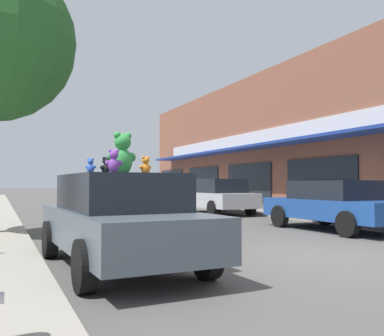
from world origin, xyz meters
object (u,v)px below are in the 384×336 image
at_px(plush_art_car, 119,218).
at_px(teddy_bear_purple, 114,161).
at_px(parked_car_far_center, 334,204).
at_px(teddy_bear_blue, 91,166).
at_px(teddy_bear_giant, 122,154).
at_px(teddy_bear_orange, 146,166).
at_px(teddy_bear_black, 106,166).
at_px(parked_car_far_right, 215,195).
at_px(teddy_bear_white, 106,168).

xyz_separation_m(plush_art_car, teddy_bear_purple, (-0.29, -0.84, 0.85)).
bearing_deg(teddy_bear_purple, parked_car_far_center, -141.63).
xyz_separation_m(plush_art_car, parked_car_far_center, (6.96, 2.73, -0.03)).
bearing_deg(teddy_bear_blue, teddy_bear_purple, 155.55).
xyz_separation_m(teddy_bear_purple, parked_car_far_center, (7.26, 3.57, -0.88)).
relative_size(teddy_bear_giant, teddy_bear_blue, 3.13).
bearing_deg(teddy_bear_purple, teddy_bear_orange, -111.46).
height_order(teddy_bear_purple, teddy_bear_blue, teddy_bear_purple).
relative_size(teddy_bear_black, parked_car_far_right, 0.07).
bearing_deg(parked_car_far_right, parked_car_far_center, -90.00).
height_order(plush_art_car, teddy_bear_black, teddy_bear_black).
xyz_separation_m(plush_art_car, parked_car_far_right, (6.96, 10.04, 0.05)).
distance_m(teddy_bear_purple, parked_car_far_center, 8.14).
distance_m(plush_art_car, parked_car_far_right, 12.22).
relative_size(plush_art_car, teddy_bear_blue, 19.96).
bearing_deg(parked_car_far_center, teddy_bear_purple, -153.81).
bearing_deg(teddy_bear_giant, teddy_bear_purple, 55.54).
relative_size(teddy_bear_giant, teddy_bear_black, 2.23).
xyz_separation_m(teddy_bear_black, parked_car_far_center, (7.03, 2.07, -0.88)).
distance_m(teddy_bear_orange, teddy_bear_black, 0.69).
relative_size(teddy_bear_giant, parked_car_far_center, 0.16).
relative_size(teddy_bear_black, teddy_bear_purple, 0.96).
height_order(teddy_bear_black, parked_car_far_center, teddy_bear_black).
xyz_separation_m(teddy_bear_giant, teddy_bear_orange, (0.50, 0.30, -0.18)).
distance_m(teddy_bear_orange, parked_car_far_center, 6.77).
bearing_deg(parked_car_far_right, teddy_bear_blue, -125.66).
xyz_separation_m(teddy_bear_giant, teddy_bear_blue, (-0.65, -0.64, -0.23)).
distance_m(teddy_bear_giant, teddy_bear_purple, 1.16).
height_order(plush_art_car, teddy_bear_white, teddy_bear_white).
bearing_deg(parked_car_far_right, teddy_bear_giant, -124.92).
relative_size(teddy_bear_orange, parked_car_far_right, 0.07).
distance_m(teddy_bear_giant, teddy_bear_blue, 0.94).
bearing_deg(teddy_bear_blue, parked_car_far_right, -88.32).
height_order(teddy_bear_blue, parked_car_far_right, teddy_bear_blue).
bearing_deg(teddy_bear_orange, teddy_bear_black, -28.83).
xyz_separation_m(teddy_bear_giant, parked_car_far_right, (6.85, 9.81, -0.99)).
height_order(teddy_bear_orange, parked_car_far_center, teddy_bear_orange).
relative_size(teddy_bear_black, teddy_bear_blue, 1.41).
relative_size(teddy_bear_orange, teddy_bear_white, 1.28).
xyz_separation_m(plush_art_car, teddy_bear_orange, (0.62, 0.54, 0.86)).
bearing_deg(teddy_bear_white, parked_car_far_center, 138.50).
distance_m(teddy_bear_white, teddy_bear_blue, 1.46).
distance_m(teddy_bear_black, parked_car_far_center, 7.38).
height_order(teddy_bear_giant, parked_car_far_center, teddy_bear_giant).
height_order(teddy_bear_giant, parked_car_far_right, teddy_bear_giant).
xyz_separation_m(teddy_bear_purple, teddy_bear_blue, (-0.23, 0.44, -0.05)).
xyz_separation_m(teddy_bear_orange, teddy_bear_blue, (-1.15, -0.94, -0.06)).
height_order(teddy_bear_giant, teddy_bear_white, teddy_bear_giant).
height_order(teddy_bear_black, teddy_bear_blue, teddy_bear_black).
relative_size(teddy_bear_blue, parked_car_far_right, 0.05).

